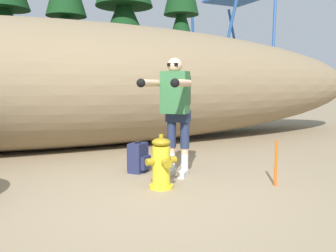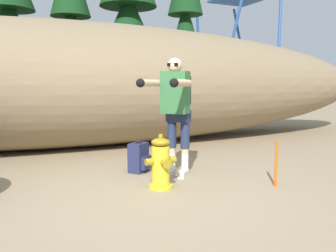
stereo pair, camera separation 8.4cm
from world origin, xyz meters
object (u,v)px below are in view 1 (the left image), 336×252
at_px(utility_worker, 176,103).
at_px(survey_stake, 276,163).
at_px(spare_backpack, 138,158).
at_px(fire_hydrant, 161,164).

relative_size(utility_worker, survey_stake, 2.78).
bearing_deg(spare_backpack, utility_worker, -4.19).
xyz_separation_m(utility_worker, spare_backpack, (-0.37, 0.51, -0.84)).
height_order(spare_backpack, survey_stake, survey_stake).
bearing_deg(survey_stake, utility_worker, 135.58).
bearing_deg(fire_hydrant, utility_worker, 44.24).
xyz_separation_m(spare_backpack, survey_stake, (1.34, -1.46, 0.08)).
height_order(utility_worker, spare_backpack, utility_worker).
height_order(utility_worker, survey_stake, utility_worker).
bearing_deg(fire_hydrant, survey_stake, -22.47).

